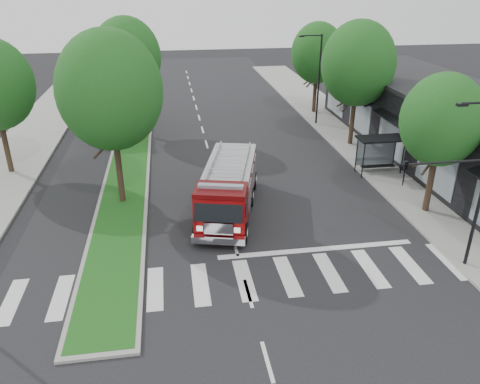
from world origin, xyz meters
name	(u,v)px	position (x,y,z in m)	size (l,w,h in m)	color
ground	(235,246)	(0.00, 0.00, 0.00)	(140.00, 140.00, 0.00)	black
sidewalk_right	(382,161)	(12.50, 10.00, 0.07)	(5.00, 80.00, 0.15)	gray
median	(133,139)	(-6.00, 18.00, 0.08)	(3.00, 50.00, 0.15)	gray
storefront_row	(445,127)	(17.00, 10.00, 2.50)	(8.00, 30.00, 5.00)	black
bus_shelter	(380,145)	(11.20, 8.15, 2.04)	(3.20, 1.60, 2.61)	black
tree_right_near	(442,120)	(11.50, 2.00, 5.51)	(4.40, 4.40, 8.05)	black
tree_right_mid	(358,64)	(11.50, 14.00, 6.49)	(5.60, 5.60, 9.72)	black
tree_right_far	(317,53)	(11.50, 24.00, 5.84)	(5.00, 5.00, 8.73)	black
tree_median_near	(110,91)	(-6.00, 6.00, 6.81)	(5.80, 5.80, 10.16)	black
tree_median_far	(127,57)	(-6.00, 20.00, 6.49)	(5.60, 5.60, 9.72)	black
streetlight_right_near	(467,177)	(9.61, -3.50, 4.67)	(4.08, 0.22, 8.00)	black
streetlight_right_far	(318,76)	(10.35, 20.00, 4.48)	(2.11, 0.20, 8.00)	black
fire_engine	(228,188)	(0.20, 3.86, 1.48)	(4.77, 9.30, 3.09)	#520405
city_bus	(105,113)	(-8.50, 21.82, 1.44)	(2.43, 10.37, 2.89)	#ADADB1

